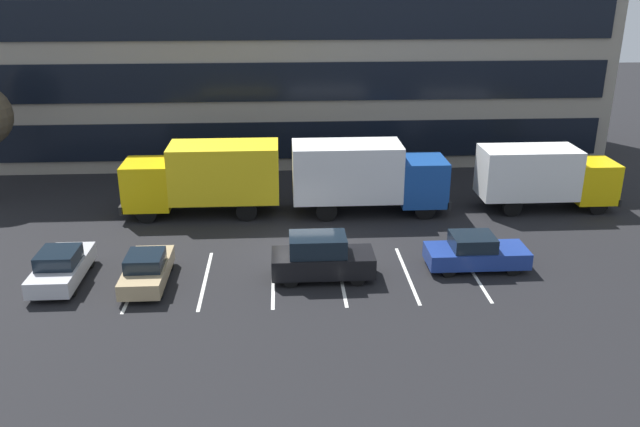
{
  "coord_description": "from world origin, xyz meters",
  "views": [
    {
      "loc": [
        -0.91,
        -27.09,
        12.07
      ],
      "look_at": [
        0.76,
        1.14,
        1.4
      ],
      "focal_mm": 36.77,
      "sensor_mm": 36.0,
      "label": 1
    }
  ],
  "objects_px": {
    "sedan_silver": "(61,267)",
    "sedan_navy": "(475,253)",
    "box_truck_yellow": "(544,175)",
    "box_truck_yellow_all": "(205,176)",
    "sedan_tan": "(147,269)",
    "suv_black": "(321,258)",
    "box_truck_blue": "(366,174)"
  },
  "relations": [
    {
      "from": "sedan_silver",
      "to": "sedan_navy",
      "type": "height_order",
      "value": "sedan_navy"
    },
    {
      "from": "box_truck_yellow",
      "to": "sedan_navy",
      "type": "xyz_separation_m",
      "value": [
        -5.57,
        -7.01,
        -1.16
      ]
    },
    {
      "from": "box_truck_yellow_all",
      "to": "sedan_silver",
      "type": "xyz_separation_m",
      "value": [
        -5.07,
        -7.63,
        -1.39
      ]
    },
    {
      "from": "sedan_navy",
      "to": "sedan_tan",
      "type": "bearing_deg",
      "value": -177.0
    },
    {
      "from": "suv_black",
      "to": "sedan_navy",
      "type": "relative_size",
      "value": 0.99
    },
    {
      "from": "box_truck_yellow",
      "to": "sedan_navy",
      "type": "bearing_deg",
      "value": -128.46
    },
    {
      "from": "suv_black",
      "to": "sedan_navy",
      "type": "xyz_separation_m",
      "value": [
        6.59,
        0.57,
        -0.2
      ]
    },
    {
      "from": "box_truck_yellow",
      "to": "suv_black",
      "type": "bearing_deg",
      "value": -148.06
    },
    {
      "from": "box_truck_yellow_all",
      "to": "sedan_navy",
      "type": "xyz_separation_m",
      "value": [
        12.07,
        -7.3,
        -1.36
      ]
    },
    {
      "from": "box_truck_blue",
      "to": "sedan_tan",
      "type": "xyz_separation_m",
      "value": [
        -9.83,
        -7.74,
        -1.44
      ]
    },
    {
      "from": "box_truck_yellow",
      "to": "box_truck_blue",
      "type": "height_order",
      "value": "box_truck_blue"
    },
    {
      "from": "sedan_tan",
      "to": "sedan_navy",
      "type": "xyz_separation_m",
      "value": [
        13.65,
        0.72,
        0.06
      ]
    },
    {
      "from": "box_truck_yellow_all",
      "to": "sedan_silver",
      "type": "bearing_deg",
      "value": -123.61
    },
    {
      "from": "box_truck_blue",
      "to": "sedan_silver",
      "type": "distance_m",
      "value": 15.28
    },
    {
      "from": "box_truck_yellow",
      "to": "sedan_silver",
      "type": "height_order",
      "value": "box_truck_yellow"
    },
    {
      "from": "box_truck_yellow",
      "to": "suv_black",
      "type": "distance_m",
      "value": 14.36
    },
    {
      "from": "sedan_tan",
      "to": "sedan_navy",
      "type": "height_order",
      "value": "sedan_navy"
    },
    {
      "from": "box_truck_blue",
      "to": "sedan_tan",
      "type": "relative_size",
      "value": 2.06
    },
    {
      "from": "box_truck_yellow_all",
      "to": "suv_black",
      "type": "bearing_deg",
      "value": -55.13
    },
    {
      "from": "box_truck_yellow",
      "to": "box_truck_blue",
      "type": "distance_m",
      "value": 9.39
    },
    {
      "from": "sedan_tan",
      "to": "sedan_navy",
      "type": "relative_size",
      "value": 0.91
    },
    {
      "from": "box_truck_yellow_all",
      "to": "box_truck_blue",
      "type": "height_order",
      "value": "box_truck_blue"
    },
    {
      "from": "sedan_silver",
      "to": "sedan_navy",
      "type": "distance_m",
      "value": 17.15
    },
    {
      "from": "box_truck_yellow_all",
      "to": "box_truck_blue",
      "type": "bearing_deg",
      "value": -1.92
    },
    {
      "from": "sedan_silver",
      "to": "suv_black",
      "type": "distance_m",
      "value": 10.56
    },
    {
      "from": "box_truck_yellow",
      "to": "sedan_silver",
      "type": "xyz_separation_m",
      "value": [
        -22.71,
        -7.34,
        -1.19
      ]
    },
    {
      "from": "box_truck_blue",
      "to": "suv_black",
      "type": "bearing_deg",
      "value": -110.07
    },
    {
      "from": "box_truck_blue",
      "to": "sedan_navy",
      "type": "bearing_deg",
      "value": -61.46
    },
    {
      "from": "box_truck_blue",
      "to": "suv_black",
      "type": "relative_size",
      "value": 1.91
    },
    {
      "from": "box_truck_yellow",
      "to": "box_truck_yellow_all",
      "type": "bearing_deg",
      "value": 179.07
    },
    {
      "from": "suv_black",
      "to": "sedan_tan",
      "type": "relative_size",
      "value": 1.08
    },
    {
      "from": "box_truck_yellow_all",
      "to": "sedan_navy",
      "type": "distance_m",
      "value": 14.17
    }
  ]
}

